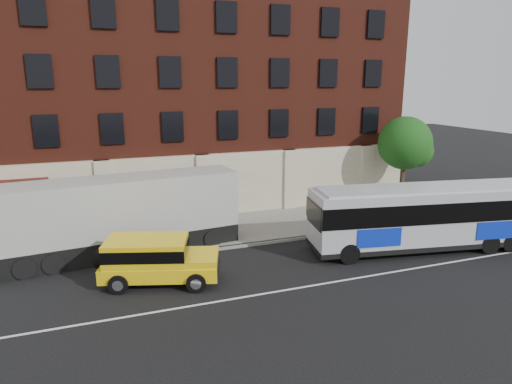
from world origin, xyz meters
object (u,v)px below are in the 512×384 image
object	(u,v)px
sign_pole	(52,241)
shipping_container	(120,217)
street_tree	(405,145)
city_bus	(428,215)
yellow_suv	(155,258)

from	to	relation	value
sign_pole	shipping_container	distance (m)	3.33
street_tree	sign_pole	bearing A→B (deg)	-171.39
street_tree	city_bus	bearing A→B (deg)	-118.25
street_tree	yellow_suv	world-z (taller)	street_tree
city_bus	yellow_suv	size ratio (longest dim) A/B	2.33
street_tree	yellow_suv	distance (m)	19.14
city_bus	shipping_container	distance (m)	15.86
sign_pole	street_tree	bearing A→B (deg)	8.61
city_bus	yellow_suv	xyz separation A→B (m)	(-13.99, 0.73, -0.71)
sign_pole	city_bus	world-z (taller)	city_bus
street_tree	shipping_container	world-z (taller)	street_tree
yellow_suv	city_bus	bearing A→B (deg)	-2.98
street_tree	city_bus	size ratio (longest dim) A/B	0.49
sign_pole	city_bus	xyz separation A→B (m)	(18.25, -3.71, 0.43)
sign_pole	city_bus	size ratio (longest dim) A/B	0.20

